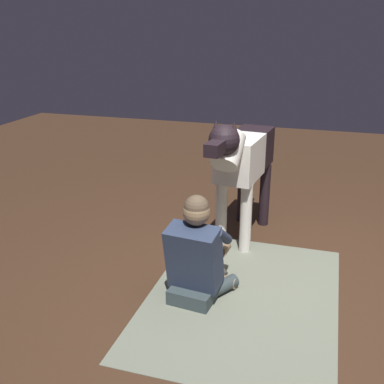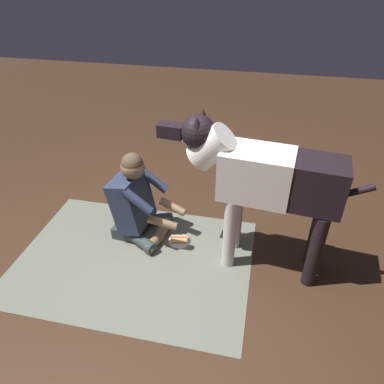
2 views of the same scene
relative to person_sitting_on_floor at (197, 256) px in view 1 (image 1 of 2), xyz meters
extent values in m
plane|color=#3B2618|center=(-0.22, 0.49, -0.36)|extent=(12.70, 12.70, 0.00)
cube|color=#666B5A|center=(-0.07, 0.36, -0.36)|extent=(2.06, 1.48, 0.01)
cube|color=#303B3E|center=(0.09, -0.01, -0.30)|extent=(0.28, 0.36, 0.12)
cylinder|color=#303B3E|center=(-0.08, -0.15, -0.29)|extent=(0.41, 0.23, 0.11)
cylinder|color=#82694B|center=(-0.22, -0.06, -0.30)|extent=(0.11, 0.36, 0.09)
cylinder|color=#303B3E|center=(-0.05, 0.16, -0.29)|extent=(0.40, 0.30, 0.11)
cylinder|color=#82694B|center=(-0.21, 0.11, -0.30)|extent=(0.16, 0.37, 0.09)
cube|color=#29334A|center=(0.05, -0.01, 0.02)|extent=(0.35, 0.43, 0.54)
cylinder|color=#29334A|center=(-0.12, -0.16, 0.16)|extent=(0.30, 0.11, 0.24)
cylinder|color=#82694B|center=(-0.32, -0.09, -0.06)|extent=(0.28, 0.14, 0.12)
cylinder|color=#29334A|center=(-0.08, 0.19, 0.16)|extent=(0.30, 0.11, 0.24)
cylinder|color=#82694B|center=(-0.29, 0.16, -0.06)|extent=(0.27, 0.08, 0.12)
sphere|color=#82694B|center=(0.00, 0.00, 0.38)|extent=(0.21, 0.21, 0.21)
sphere|color=brown|center=(0.00, 0.00, 0.42)|extent=(0.19, 0.19, 0.19)
cylinder|color=silver|center=(-0.89, 0.22, -0.02)|extent=(0.11, 0.11, 0.68)
cylinder|color=silver|center=(-0.92, -0.02, -0.02)|extent=(0.11, 0.11, 0.68)
cylinder|color=black|center=(-1.57, 0.30, -0.02)|extent=(0.11, 0.11, 0.68)
cylinder|color=black|center=(-1.60, 0.06, -0.02)|extent=(0.11, 0.11, 0.68)
cube|color=silver|center=(-1.05, 0.12, 0.52)|extent=(0.58, 0.41, 0.40)
cube|color=black|center=(-1.46, 0.16, 0.52)|extent=(0.50, 0.38, 0.38)
cylinder|color=silver|center=(-0.69, 0.08, 0.69)|extent=(0.42, 0.29, 0.39)
sphere|color=black|center=(-0.58, 0.07, 0.80)|extent=(0.26, 0.26, 0.26)
cube|color=black|center=(-0.36, 0.04, 0.78)|extent=(0.21, 0.14, 0.11)
cone|color=black|center=(-0.59, 0.15, 0.90)|extent=(0.10, 0.10, 0.12)
cone|color=black|center=(-0.61, -0.01, 0.90)|extent=(0.10, 0.10, 0.12)
cylinder|color=black|center=(-1.71, 0.19, 0.48)|extent=(0.35, 0.09, 0.23)
cylinder|color=white|center=(-0.41, 0.05, -0.35)|extent=(0.21, 0.21, 0.01)
cylinder|color=tan|center=(-0.40, 0.02, -0.32)|extent=(0.16, 0.07, 0.05)
cylinder|color=tan|center=(-0.41, 0.07, -0.32)|extent=(0.16, 0.07, 0.05)
cylinder|color=#B04835|center=(-0.41, 0.05, -0.32)|extent=(0.17, 0.06, 0.04)
camera|label=1|loc=(3.09, 0.90, 1.73)|focal=43.26mm
camera|label=2|loc=(-1.06, 2.50, 1.94)|focal=33.35mm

